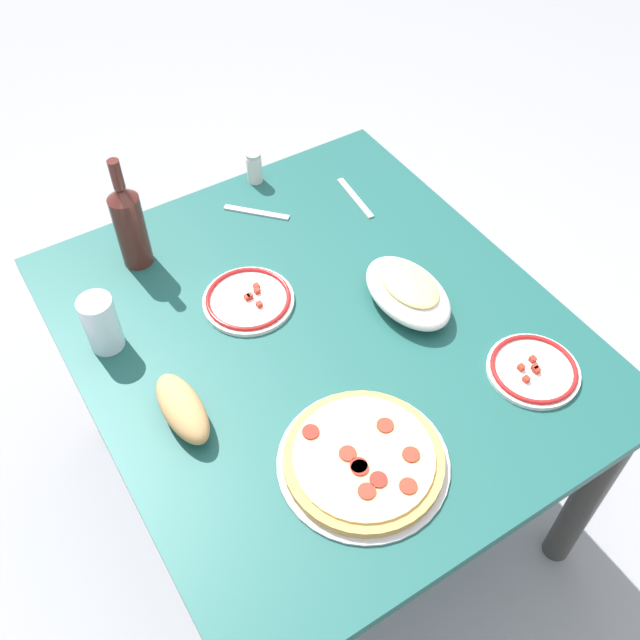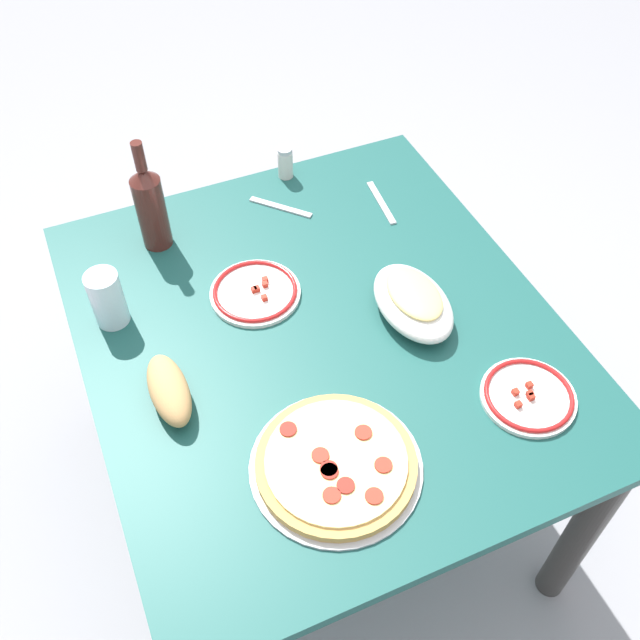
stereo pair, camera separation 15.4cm
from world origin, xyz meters
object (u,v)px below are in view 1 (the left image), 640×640
bread_loaf (182,408)px  spice_shaker (254,167)px  side_plate_near (533,370)px  side_plate_far (248,299)px  pepperoni_pizza (364,460)px  water_glass (101,323)px  dining_table (320,361)px  wine_bottle (129,224)px  baked_pasta_dish (408,291)px

bread_loaf → spice_shaker: bearing=-39.3°
side_plate_near → side_plate_far: (0.48, 0.40, -0.00)m
pepperoni_pizza → bread_loaf: (0.27, 0.24, 0.02)m
water_glass → dining_table: bearing=-116.9°
wine_bottle → spice_shaker: bearing=-72.6°
baked_pasta_dish → water_glass: 0.66m
pepperoni_pizza → water_glass: (0.53, 0.30, 0.05)m
wine_bottle → bread_loaf: size_ratio=1.59×
water_glass → side_plate_far: bearing=-99.7°
wine_bottle → spice_shaker: (0.12, -0.38, -0.07)m
pepperoni_pizza → bread_loaf: size_ratio=1.79×
bread_loaf → wine_bottle: bearing=-11.8°
wine_bottle → pepperoni_pizza: bearing=-168.9°
dining_table → baked_pasta_dish: size_ratio=4.74×
bread_loaf → spice_shaker: size_ratio=2.08×
side_plate_far → pepperoni_pizza: bearing=178.4°
baked_pasta_dish → side_plate_near: 0.31m
spice_shaker → baked_pasta_dish: bearing=-172.3°
wine_bottle → side_plate_far: wine_bottle is taller
spice_shaker → pepperoni_pizza: bearing=164.6°
wine_bottle → bread_loaf: wine_bottle is taller
wine_bottle → dining_table: bearing=-148.4°
baked_pasta_dish → spice_shaker: bearing=7.7°
side_plate_far → bread_loaf: (-0.21, 0.25, 0.03)m
water_glass → bread_loaf: size_ratio=0.74×
bread_loaf → spice_shaker: spice_shaker is taller
pepperoni_pizza → side_plate_near: bearing=-91.4°
water_glass → spice_shaker: size_ratio=1.54×
baked_pasta_dish → water_glass: (0.24, 0.61, 0.03)m
spice_shaker → wine_bottle: bearing=107.4°
baked_pasta_dish → bread_loaf: 0.55m
baked_pasta_dish → bread_loaf: bearing=91.5°
water_glass → side_plate_near: (-0.54, -0.72, -0.06)m
water_glass → side_plate_far: water_glass is taller
dining_table → spice_shaker: 0.56m
side_plate_near → side_plate_far: size_ratio=0.93×
water_glass → side_plate_far: 0.32m
baked_pasta_dish → bread_loaf: size_ratio=1.33×
dining_table → side_plate_far: 0.22m
baked_pasta_dish → spice_shaker: size_ratio=2.76×
water_glass → wine_bottle: bearing=-37.5°
dining_table → pepperoni_pizza: size_ratio=3.50×
dining_table → bread_loaf: bearing=98.7°
spice_shaker → side_plate_near: bearing=-168.0°
pepperoni_pizza → dining_table: bearing=-18.3°
dining_table → baked_pasta_dish: 0.26m
water_glass → spice_shaker: water_glass is taller
side_plate_near → pepperoni_pizza: bearing=88.6°
wine_bottle → spice_shaker: 0.40m
side_plate_far → bread_loaf: bread_loaf is taller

